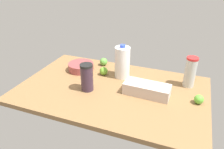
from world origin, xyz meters
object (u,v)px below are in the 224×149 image
object	(u,v)px
tumbler_cup	(190,72)
lime_beside_bowl	(199,99)
milk_jug	(122,62)
lime_loose	(104,62)
shaker_bottle	(87,77)
lime_far_back	(191,75)
lime_near_front	(104,71)
egg_carton	(147,89)
mixing_bowl	(81,67)

from	to	relation	value
tumbler_cup	lime_beside_bowl	xyz separation A→B (cm)	(7.07, -18.78, -7.49)
milk_jug	lime_loose	xyz separation A→B (cm)	(-19.75, 12.82, -8.17)
lime_beside_bowl	lime_loose	bearing A→B (deg)	158.49
shaker_bottle	lime_beside_bowl	bearing A→B (deg)	8.08
lime_far_back	milk_jug	bearing A→B (deg)	-163.66
tumbler_cup	lime_near_front	xyz separation A→B (cm)	(-58.24, -5.55, -7.27)
lime_loose	tumbler_cup	bearing A→B (deg)	-8.35
shaker_bottle	lime_near_front	size ratio (longest dim) A/B	3.03
lime_near_front	lime_loose	bearing A→B (deg)	113.19
egg_carton	mixing_bowl	distance (cm)	56.06
lime_beside_bowl	lime_far_back	xyz separation A→B (cm)	(-5.93, 28.97, 0.15)
lime_beside_bowl	lime_loose	size ratio (longest dim) A/B	0.91
tumbler_cup	lime_near_front	world-z (taller)	tumbler_cup
tumbler_cup	lime_far_back	size ratio (longest dim) A/B	3.54
lime_beside_bowl	lime_loose	xyz separation A→B (cm)	(-71.75, 28.27, 0.26)
mixing_bowl	lime_loose	bearing A→B (deg)	48.95
mixing_bowl	lime_loose	xyz separation A→B (cm)	(12.41, 14.25, 0.21)
lime_far_back	shaker_bottle	bearing A→B (deg)	-147.75
shaker_bottle	lime_loose	distance (cm)	38.55
lime_loose	lime_beside_bowl	bearing A→B (deg)	-21.51
milk_jug	lime_loose	bearing A→B (deg)	147.01
tumbler_cup	lime_far_back	xyz separation A→B (cm)	(1.14, 10.19, -7.34)
milk_jug	mixing_bowl	xyz separation A→B (cm)	(-32.16, -1.43, -8.38)
shaker_bottle	lime_far_back	distance (cm)	72.36
egg_carton	shaker_bottle	size ratio (longest dim) A/B	1.58
lime_beside_bowl	lime_far_back	size ratio (longest dim) A/B	0.95
tumbler_cup	milk_jug	bearing A→B (deg)	-175.77
milk_jug	shaker_bottle	bearing A→B (deg)	-120.84
mixing_bowl	tumbler_cup	bearing A→B (deg)	3.53
egg_carton	lime_near_front	bearing A→B (deg)	159.64
shaker_bottle	milk_jug	size ratio (longest dim) A/B	0.75
milk_jug	lime_beside_bowl	bearing A→B (deg)	-16.55
milk_jug	tumbler_cup	distance (cm)	45.07
tumbler_cup	lime_loose	size ratio (longest dim) A/B	3.41
shaker_bottle	tumbler_cup	world-z (taller)	tumbler_cup
shaker_bottle	tumbler_cup	bearing A→B (deg)	25.30
egg_carton	milk_jug	distance (cm)	28.51
egg_carton	lime_loose	xyz separation A→B (cm)	(-41.48, 29.66, -0.64)
milk_jug	tumbler_cup	xyz separation A→B (cm)	(44.94, 3.33, -0.94)
shaker_bottle	mixing_bowl	distance (cm)	29.82
mixing_bowl	lime_far_back	bearing A→B (deg)	10.81
milk_jug	egg_carton	bearing A→B (deg)	-37.76
egg_carton	tumbler_cup	bearing A→B (deg)	43.28
lime_beside_bowl	lime_near_front	world-z (taller)	lime_near_front
lime_loose	milk_jug	bearing A→B (deg)	-32.99
shaker_bottle	lime_loose	bearing A→B (deg)	97.31
egg_carton	lime_near_front	size ratio (longest dim) A/B	4.78
shaker_bottle	lime_beside_bowl	distance (cm)	67.87
egg_carton	tumbler_cup	xyz separation A→B (cm)	(23.20, 20.17, 6.59)
egg_carton	lime_far_back	size ratio (longest dim) A/B	4.88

